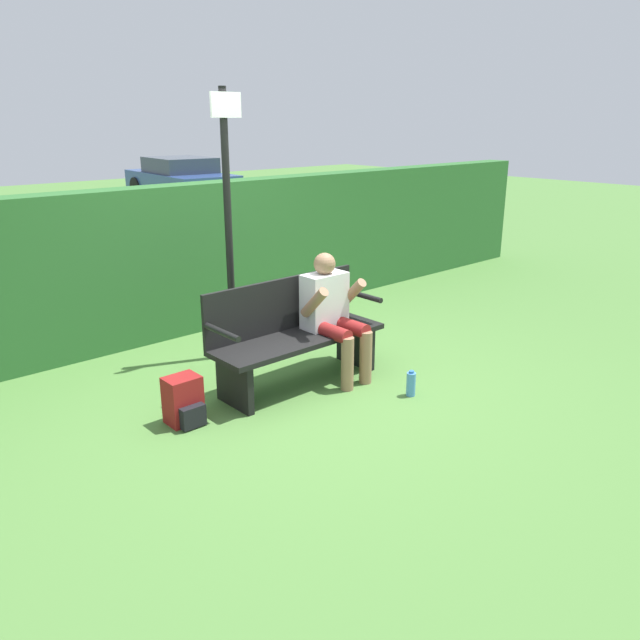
# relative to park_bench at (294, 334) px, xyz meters

# --- Properties ---
(ground_plane) EXTENTS (40.00, 40.00, 0.00)m
(ground_plane) POSITION_rel_park_bench_xyz_m (0.00, -0.07, -0.45)
(ground_plane) COLOR #4C7A38
(hedge_back) EXTENTS (12.00, 0.36, 1.60)m
(hedge_back) POSITION_rel_park_bench_xyz_m (0.00, 1.92, 0.35)
(hedge_back) COLOR #2D662D
(hedge_back) RESTS_ON ground
(park_bench) EXTENTS (1.62, 0.51, 0.92)m
(park_bench) POSITION_rel_park_bench_xyz_m (0.00, 0.00, 0.00)
(park_bench) COLOR black
(park_bench) RESTS_ON ground
(person_seated) EXTENTS (0.55, 0.58, 1.13)m
(person_seated) POSITION_rel_park_bench_xyz_m (0.34, -0.12, 0.17)
(person_seated) COLOR silver
(person_seated) RESTS_ON ground
(backpack) EXTENTS (0.26, 0.28, 0.38)m
(backpack) POSITION_rel_park_bench_xyz_m (-1.14, -0.05, -0.28)
(backpack) COLOR maroon
(backpack) RESTS_ON ground
(water_bottle) EXTENTS (0.08, 0.08, 0.23)m
(water_bottle) POSITION_rel_park_bench_xyz_m (0.54, -0.89, -0.35)
(water_bottle) COLOR #4C8CCC
(water_bottle) RESTS_ON ground
(signpost) EXTENTS (0.31, 0.09, 2.52)m
(signpost) POSITION_rel_park_bench_xyz_m (-0.04, 0.89, 0.94)
(signpost) COLOR black
(signpost) RESTS_ON ground
(parked_car) EXTENTS (2.02, 4.03, 1.25)m
(parked_car) POSITION_rel_park_bench_xyz_m (5.58, 11.67, 0.16)
(parked_car) COLOR #2D4784
(parked_car) RESTS_ON ground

